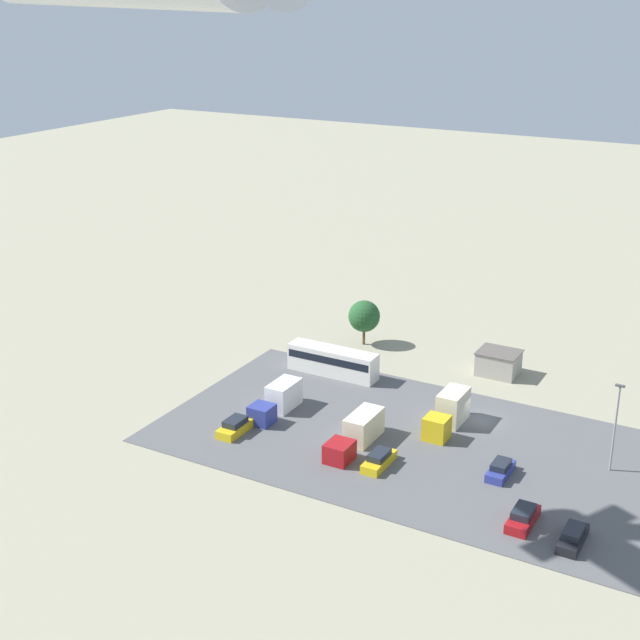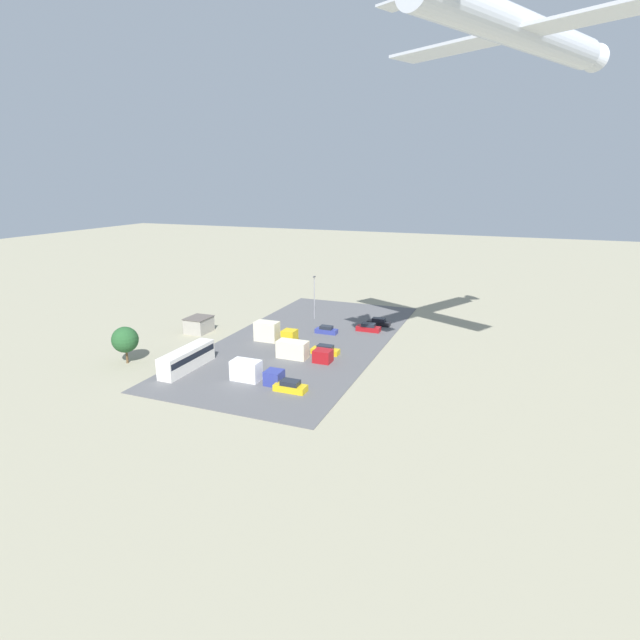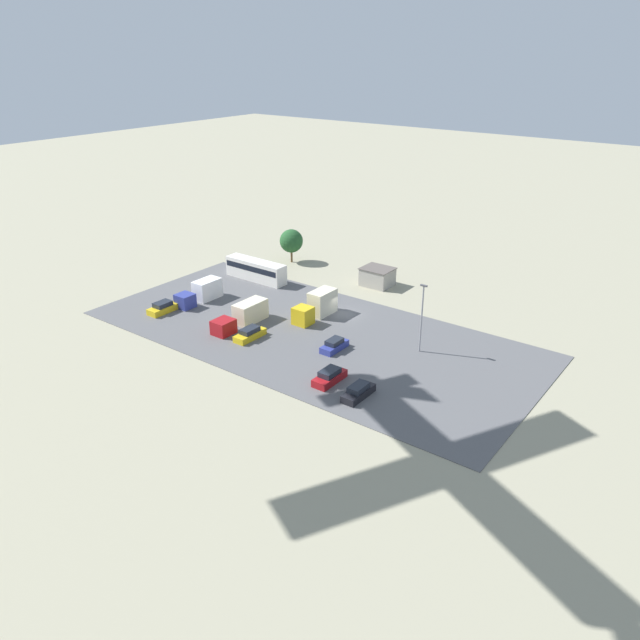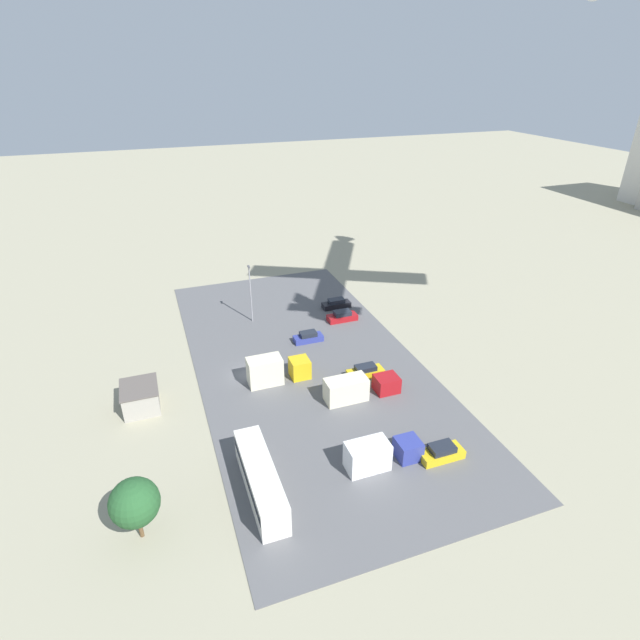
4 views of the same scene
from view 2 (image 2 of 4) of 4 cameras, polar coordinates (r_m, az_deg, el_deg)
The scene contains 15 objects.
ground_plane at distance 95.06m, azimuth -6.28°, elevation -1.80°, with size 400.00×400.00×0.00m, color gray.
parking_lot_surface at distance 91.63m, azimuth -1.72°, elevation -2.35°, with size 61.92×28.86×0.08m.
shed_building at distance 99.18m, azimuth -13.67°, elevation -0.52°, with size 4.98×4.21×2.97m.
bus at distance 79.99m, azimuth -14.97°, elevation -4.24°, with size 11.33×2.62×3.31m.
parked_car_0 at distance 97.42m, azimuth 5.56°, elevation -0.89°, with size 1.94×4.65×1.59m.
parked_car_1 at distance 101.45m, azimuth 6.72°, elevation -0.27°, with size 1.75×4.65×1.52m.
parked_car_2 at distance 70.02m, azimuth -3.40°, elevation -7.60°, with size 1.99×4.58×1.59m.
parked_car_3 at distance 95.57m, azimuth 0.73°, elevation -1.17°, with size 1.76×4.23×1.48m.
parked_car_4 at distance 84.41m, azimuth 0.61°, elevation -3.46°, with size 1.81×4.74×1.52m.
parked_truck_0 at distance 81.84m, azimuth -2.19°, elevation -3.59°, with size 2.45×9.32×2.89m.
parked_truck_1 at distance 90.89m, azimuth -5.37°, elevation -1.46°, with size 2.45×7.88×3.58m.
parked_truck_2 at distance 73.57m, azimuth -7.56°, elevation -5.94°, with size 2.43×7.89×3.00m.
tree_near_shed at distance 85.20m, azimuth -21.39°, elevation -2.11°, with size 4.17×4.17×6.04m.
light_pole_lot_centre at distance 104.74m, azimuth -0.65°, elevation 2.81°, with size 0.90×0.28×9.12m.
airplane at distance 70.08m, azimuth 22.15°, elevation 28.33°, with size 38.16×32.11×9.57m.
Camera 2 is at (79.94, 42.91, 28.36)m, focal length 28.00 mm.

